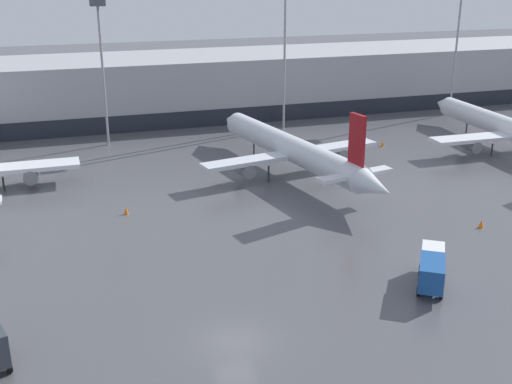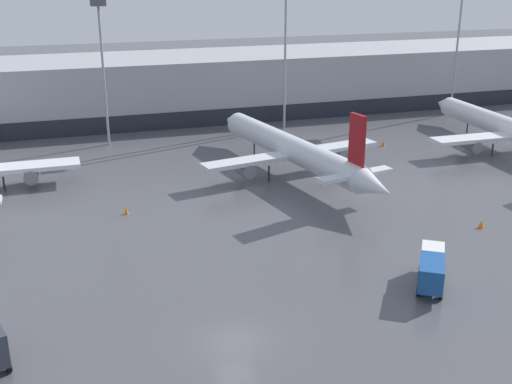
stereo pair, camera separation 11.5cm
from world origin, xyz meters
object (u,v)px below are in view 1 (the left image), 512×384
at_px(traffic_cone_1, 481,224).
at_px(apron_light_mast_6, 460,11).
at_px(parked_jet_3, 293,150).
at_px(apron_light_mast_2, 100,31).
at_px(traffic_cone_0, 126,210).
at_px(traffic_cone_3, 383,143).
at_px(service_truck_2, 432,267).

relative_size(traffic_cone_1, apron_light_mast_6, 0.03).
distance_m(parked_jet_3, apron_light_mast_2, 28.39).
distance_m(traffic_cone_0, traffic_cone_3, 36.54).
bearing_deg(service_truck_2, traffic_cone_0, 76.03).
relative_size(parked_jet_3, traffic_cone_0, 44.48).
relative_size(service_truck_2, traffic_cone_0, 7.69).
xyz_separation_m(parked_jet_3, apron_light_mast_2, (-18.10, 18.73, 11.30)).
xyz_separation_m(traffic_cone_0, apron_light_mast_6, (52.58, 27.08, 14.97)).
relative_size(parked_jet_3, traffic_cone_1, 48.91).
height_order(parked_jet_3, service_truck_2, parked_jet_3).
bearing_deg(traffic_cone_3, apron_light_mast_6, 35.61).
xyz_separation_m(traffic_cone_0, traffic_cone_1, (29.42, -12.70, -0.03)).
bearing_deg(service_truck_2, traffic_cone_1, -17.95).
bearing_deg(parked_jet_3, apron_light_mast_2, 33.03).
relative_size(service_truck_2, apron_light_mast_2, 0.31).
bearing_deg(parked_jet_3, traffic_cone_3, -74.56).
height_order(traffic_cone_0, traffic_cone_3, traffic_cone_3).
distance_m(parked_jet_3, service_truck_2, 27.12).
distance_m(parked_jet_3, apron_light_mast_6, 41.57).
height_order(traffic_cone_0, traffic_cone_1, traffic_cone_0).
distance_m(traffic_cone_0, traffic_cone_1, 32.04).
xyz_separation_m(service_truck_2, apron_light_mast_6, (33.39, 47.95, 13.80)).
height_order(service_truck_2, apron_light_mast_2, apron_light_mast_2).
xyz_separation_m(traffic_cone_1, traffic_cone_3, (4.46, 26.38, 0.05)).
bearing_deg(traffic_cone_3, apron_light_mast_2, 161.22).
relative_size(parked_jet_3, apron_light_mast_2, 1.81).
relative_size(parked_jet_3, traffic_cone_3, 42.17).
bearing_deg(service_truck_2, traffic_cone_3, 10.40).
height_order(traffic_cone_3, apron_light_mast_6, apron_light_mast_6).
xyz_separation_m(service_truck_2, traffic_cone_0, (-19.19, 20.87, -1.17)).
bearing_deg(traffic_cone_1, service_truck_2, -141.38).
bearing_deg(traffic_cone_1, parked_jet_3, 119.19).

